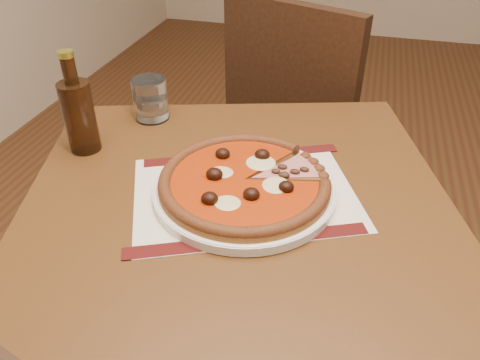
# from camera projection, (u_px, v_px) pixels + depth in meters

# --- Properties ---
(table) EXTENTS (1.00, 1.00, 0.75)m
(table) POSITION_uv_depth(u_px,v_px,m) (237.00, 239.00, 0.94)
(table) COLOR #5C3415
(table) RESTS_ON ground
(chair_far) EXTENTS (0.59, 0.59, 0.95)m
(chair_far) POSITION_uv_depth(u_px,v_px,m) (303.00, 120.00, 1.57)
(chair_far) COLOR black
(chair_far) RESTS_ON ground
(placemat) EXTENTS (0.50, 0.44, 0.00)m
(placemat) POSITION_uv_depth(u_px,v_px,m) (244.00, 193.00, 0.89)
(placemat) COLOR silver
(placemat) RESTS_ON table
(plate) EXTENTS (0.34, 0.34, 0.02)m
(plate) POSITION_uv_depth(u_px,v_px,m) (244.00, 189.00, 0.88)
(plate) COLOR white
(plate) RESTS_ON placemat
(pizza) EXTENTS (0.32, 0.32, 0.04)m
(pizza) POSITION_uv_depth(u_px,v_px,m) (244.00, 181.00, 0.87)
(pizza) COLOR #9D6426
(pizza) RESTS_ON plate
(ham_slice) EXTENTS (0.14, 0.12, 0.02)m
(ham_slice) POSITION_uv_depth(u_px,v_px,m) (293.00, 169.00, 0.91)
(ham_slice) COLOR #9D6426
(ham_slice) RESTS_ON plate
(water_glass) EXTENTS (0.10, 0.10, 0.10)m
(water_glass) POSITION_uv_depth(u_px,v_px,m) (150.00, 99.00, 1.11)
(water_glass) COLOR white
(water_glass) RESTS_ON table
(bottle) EXTENTS (0.07, 0.07, 0.22)m
(bottle) POSITION_uv_depth(u_px,v_px,m) (79.00, 113.00, 0.97)
(bottle) COLOR #361D0D
(bottle) RESTS_ON table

